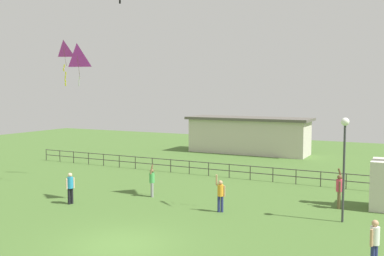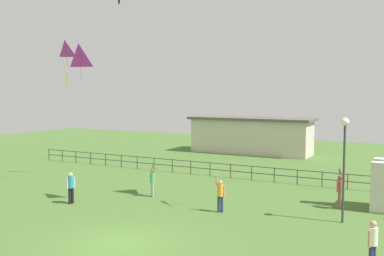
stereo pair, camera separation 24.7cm
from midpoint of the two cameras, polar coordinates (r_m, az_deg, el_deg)
ground_plane at (r=17.60m, az=-8.94°, el=-14.63°), size 80.00×80.00×0.00m
lamppost at (r=20.50m, az=19.46°, el=-2.37°), size 0.36×0.36×4.68m
person_0 at (r=24.61m, az=-4.85°, el=-6.76°), size 0.36×0.46×1.84m
person_1 at (r=15.92m, az=22.78°, el=-13.43°), size 0.31×0.46×1.66m
person_2 at (r=21.50m, az=4.02°, el=-8.46°), size 0.48×0.29×1.83m
person_3 at (r=23.85m, az=-15.13°, el=-7.24°), size 0.30×0.47×1.63m
person_4 at (r=23.23m, az=18.89°, el=-7.49°), size 0.31×0.55×2.00m
kite_2 at (r=27.72m, az=-15.88°, el=9.49°), size 0.91×0.93×2.68m
kite_5 at (r=30.10m, az=-14.23°, el=9.02°), size 1.25×0.85×2.78m
waterfront_railing at (r=29.65m, az=6.83°, el=-5.39°), size 36.04×0.06×0.95m
pavilion_building at (r=41.97m, az=7.82°, el=-0.90°), size 11.67×3.93×3.41m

